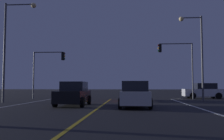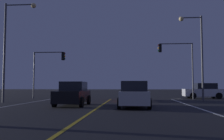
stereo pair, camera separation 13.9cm
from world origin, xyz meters
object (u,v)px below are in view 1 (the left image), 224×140
car_crossing_side (204,91)px  car_ahead_far (134,92)px  car_oncoming (74,94)px  street_lamp_left_mid (12,39)px  traffic_light_near_left (49,63)px  street_lamp_right_far (197,47)px  traffic_light_near_right (176,57)px  car_lead_same_lane (135,95)px

car_crossing_side → car_ahead_far: bearing=29.8°
car_oncoming → street_lamp_left_mid: street_lamp_left_mid is taller
car_crossing_side → car_oncoming: bearing=40.8°
car_crossing_side → traffic_light_near_left: bearing=4.4°
traffic_light_near_left → street_lamp_right_far: bearing=-13.4°
traffic_light_near_right → traffic_light_near_left: size_ratio=1.15×
car_oncoming → traffic_light_near_right: bearing=135.7°
car_lead_same_lane → traffic_light_near_right: traffic_light_near_right is taller
traffic_light_near_right → car_crossing_side: bearing=-157.6°
street_lamp_right_far → car_crossing_side: bearing=-112.2°
car_oncoming → street_lamp_left_mid: 8.08m
car_crossing_side → car_lead_same_lane: bearing=56.0°
car_lead_same_lane → street_lamp_left_mid: bearing=69.4°
street_lamp_left_mid → traffic_light_near_left: bearing=80.3°
car_ahead_far → traffic_light_near_right: traffic_light_near_right is taller
car_oncoming → traffic_light_near_left: 10.90m
street_lamp_right_far → street_lamp_left_mid: bearing=10.0°
traffic_light_near_right → car_lead_same_lane: bearing=65.6°
car_lead_same_lane → traffic_light_near_right: 11.92m
car_ahead_far → traffic_light_near_left: 10.30m
car_lead_same_lane → street_lamp_left_mid: size_ratio=0.50×
traffic_light_near_right → street_lamp_left_mid: bearing=23.3°
traffic_light_near_right → street_lamp_left_mid: 16.39m
car_crossing_side → car_ahead_far: 9.02m
car_lead_same_lane → street_lamp_right_far: street_lamp_right_far is taller
car_crossing_side → street_lamp_left_mid: 20.34m
car_crossing_side → car_ahead_far: (-7.83, -4.48, 0.00)m
car_oncoming → street_lamp_right_far: (10.17, 5.60, 4.19)m
traffic_light_near_left → car_lead_same_lane: bearing=-48.2°
street_lamp_right_far → traffic_light_near_left: bearing=-13.4°
car_crossing_side → traffic_light_near_left: traffic_light_near_left is taller
traffic_light_near_left → street_lamp_left_mid: (-1.10, -6.46, 1.51)m
street_lamp_left_mid → car_lead_same_lane: bearing=-20.6°
car_oncoming → street_lamp_left_mid: (-6.05, 2.74, 4.60)m
car_ahead_far → street_lamp_right_far: bearing=-94.3°
car_ahead_far → street_lamp_left_mid: street_lamp_left_mid is taller
car_lead_same_lane → traffic_light_near_left: (-9.25, 10.35, 3.08)m
car_ahead_far → street_lamp_left_mid: bearing=107.6°
car_ahead_far → car_lead_same_lane: size_ratio=1.00×
car_oncoming → street_lamp_right_far: size_ratio=0.54×
traffic_light_near_left → street_lamp_left_mid: 6.73m
car_ahead_far → street_lamp_right_far: 7.19m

